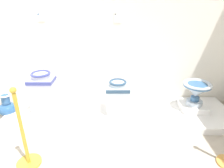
% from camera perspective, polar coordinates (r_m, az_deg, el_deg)
% --- Properties ---
extents(wall_back, '(4.13, 0.06, 3.00)m').
position_cam_1_polar(wall_back, '(3.18, 1.92, 19.56)').
color(wall_back, white).
rests_on(wall_back, ground_plane).
extents(display_platform, '(3.52, 0.96, 0.10)m').
position_cam_1_polar(display_platform, '(3.12, 1.91, -8.71)').
color(display_platform, white).
rests_on(display_platform, ground_plane).
extents(plinth_block_pale_glazed, '(0.32, 0.34, 0.23)m').
position_cam_1_polar(plinth_block_pale_glazed, '(3.25, -19.37, -5.41)').
color(plinth_block_pale_glazed, white).
rests_on(plinth_block_pale_glazed, display_platform).
extents(antique_toilet_pale_glazed, '(0.37, 0.30, 0.40)m').
position_cam_1_polar(antique_toilet_pale_glazed, '(3.11, -20.15, -0.21)').
color(antique_toilet_pale_glazed, '#ABB0DA').
rests_on(antique_toilet_pale_glazed, plinth_block_pale_glazed).
extents(plinth_block_broad_patterned, '(0.30, 0.40, 0.09)m').
position_cam_1_polar(plinth_block_broad_patterned, '(3.06, 1.42, -7.40)').
color(plinth_block_broad_patterned, white).
rests_on(plinth_block_broad_patterned, display_platform).
extents(antique_toilet_broad_patterned, '(0.35, 0.30, 0.43)m').
position_cam_1_polar(antique_toilet_broad_patterned, '(2.93, 1.47, -2.93)').
color(antique_toilet_broad_patterned, silver).
rests_on(antique_toilet_broad_patterned, plinth_block_broad_patterned).
extents(plinth_block_slender_white, '(0.39, 0.36, 0.09)m').
position_cam_1_polar(plinth_block_slender_white, '(3.37, 22.65, -6.21)').
color(plinth_block_slender_white, white).
rests_on(plinth_block_slender_white, display_platform).
extents(antique_toilet_slender_white, '(0.42, 0.42, 0.37)m').
position_cam_1_polar(antique_toilet_slender_white, '(3.24, 23.45, -1.63)').
color(antique_toilet_slender_white, silver).
rests_on(antique_toilet_slender_white, plinth_block_slender_white).
extents(info_placard_first, '(0.11, 0.01, 0.13)m').
position_cam_1_polar(info_placard_first, '(3.33, -20.54, 18.06)').
color(info_placard_first, white).
extents(info_placard_second, '(0.12, 0.01, 0.16)m').
position_cam_1_polar(info_placard_second, '(3.15, 1.46, 19.09)').
color(info_placard_second, white).
extents(decorative_vase_corner, '(0.28, 0.28, 0.39)m').
position_cam_1_polar(decorative_vase_corner, '(3.49, -28.68, -6.19)').
color(decorative_vase_corner, white).
rests_on(decorative_vase_corner, ground_plane).
extents(stanchion_post_near_left, '(0.27, 0.27, 0.96)m').
position_cam_1_polar(stanchion_post_near_left, '(2.40, -24.42, -16.17)').
color(stanchion_post_near_left, gold).
rests_on(stanchion_post_near_left, ground_plane).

